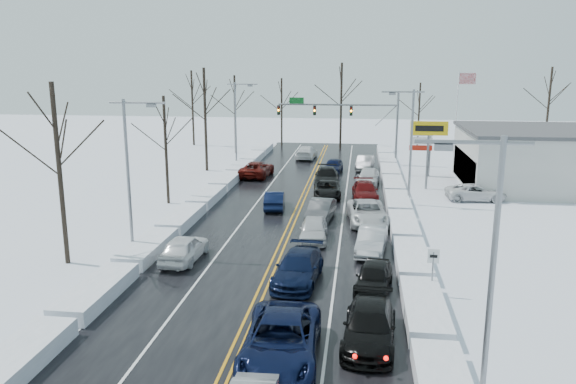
# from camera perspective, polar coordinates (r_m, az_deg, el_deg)

# --- Properties ---
(ground) EXTENTS (160.00, 160.00, 0.00)m
(ground) POSITION_cam_1_polar(r_m,az_deg,el_deg) (35.95, -0.29, -4.75)
(ground) COLOR silver
(ground) RESTS_ON ground
(road_surface) EXTENTS (14.00, 84.00, 0.01)m
(road_surface) POSITION_cam_1_polar(r_m,az_deg,el_deg) (37.84, 0.11, -3.82)
(road_surface) COLOR black
(road_surface) RESTS_ON ground
(snow_bank_left) EXTENTS (1.79, 72.00, 0.76)m
(snow_bank_left) POSITION_cam_1_polar(r_m,az_deg,el_deg) (39.49, -10.91, -3.35)
(snow_bank_left) COLOR silver
(snow_bank_left) RESTS_ON ground
(snow_bank_right) EXTENTS (1.79, 72.00, 0.76)m
(snow_bank_right) POSITION_cam_1_polar(r_m,az_deg,el_deg) (37.68, 11.68, -4.18)
(snow_bank_right) COLOR silver
(snow_bank_right) RESTS_ON ground
(traffic_signal_mast) EXTENTS (13.28, 0.39, 8.00)m
(traffic_signal_mast) POSITION_cam_1_polar(r_m,az_deg,el_deg) (62.17, 6.38, 7.85)
(traffic_signal_mast) COLOR slate
(traffic_signal_mast) RESTS_ON ground
(tires_plus_sign) EXTENTS (3.20, 0.34, 6.00)m
(tires_plus_sign) POSITION_cam_1_polar(r_m,az_deg,el_deg) (50.62, 14.12, 5.83)
(tires_plus_sign) COLOR slate
(tires_plus_sign) RESTS_ON ground
(used_vehicles_sign) EXTENTS (2.20, 0.22, 4.65)m
(used_vehicles_sign) POSITION_cam_1_polar(r_m,az_deg,el_deg) (56.76, 13.36, 4.90)
(used_vehicles_sign) COLOR slate
(used_vehicles_sign) RESTS_ON ground
(speed_limit_sign) EXTENTS (0.55, 0.09, 2.35)m
(speed_limit_sign) POSITION_cam_1_polar(r_m,az_deg,el_deg) (27.78, 14.53, -7.03)
(speed_limit_sign) COLOR slate
(speed_limit_sign) RESTS_ON ground
(flagpole) EXTENTS (1.87, 1.20, 10.00)m
(flagpole) POSITION_cam_1_polar(r_m,az_deg,el_deg) (64.99, 16.91, 7.99)
(flagpole) COLOR silver
(flagpole) RESTS_ON ground
(streetlight_se) EXTENTS (3.20, 0.25, 9.00)m
(streetlight_se) POSITION_cam_1_polar(r_m,az_deg,el_deg) (17.30, 19.47, -6.79)
(streetlight_se) COLOR slate
(streetlight_se) RESTS_ON ground
(streetlight_ne) EXTENTS (3.20, 0.25, 9.00)m
(streetlight_ne) POSITION_cam_1_polar(r_m,az_deg,el_deg) (44.45, 12.18, 5.40)
(streetlight_ne) COLOR slate
(streetlight_ne) RESTS_ON ground
(streetlight_sw) EXTENTS (3.20, 0.25, 9.00)m
(streetlight_sw) POSITION_cam_1_polar(r_m,az_deg,el_deg) (33.07, -15.68, 2.69)
(streetlight_sw) COLOR slate
(streetlight_sw) RESTS_ON ground
(streetlight_nw) EXTENTS (3.20, 0.25, 9.00)m
(streetlight_nw) POSITION_cam_1_polar(r_m,az_deg,el_deg) (59.62, -5.16, 7.50)
(streetlight_nw) COLOR slate
(streetlight_nw) RESTS_ON ground
(tree_left_b) EXTENTS (4.00, 4.00, 10.00)m
(tree_left_b) POSITION_cam_1_polar(r_m,az_deg,el_deg) (32.48, -22.46, 5.00)
(tree_left_b) COLOR #2D231C
(tree_left_b) RESTS_ON ground
(tree_left_c) EXTENTS (3.40, 3.40, 8.50)m
(tree_left_c) POSITION_cam_1_polar(r_m,az_deg,el_deg) (44.85, -12.39, 6.27)
(tree_left_c) COLOR #2D231C
(tree_left_c) RESTS_ON ground
(tree_left_d) EXTENTS (4.20, 4.20, 10.50)m
(tree_left_d) POSITION_cam_1_polar(r_m,az_deg,el_deg) (58.23, -8.46, 9.28)
(tree_left_d) COLOR #2D231C
(tree_left_d) RESTS_ON ground
(tree_left_e) EXTENTS (3.80, 3.80, 9.50)m
(tree_left_e) POSITION_cam_1_polar(r_m,az_deg,el_deg) (69.79, -5.43, 9.38)
(tree_left_e) COLOR #2D231C
(tree_left_e) RESTS_ON ground
(tree_far_a) EXTENTS (4.00, 4.00, 10.00)m
(tree_far_a) POSITION_cam_1_polar(r_m,az_deg,el_deg) (77.41, -9.72, 9.86)
(tree_far_a) COLOR #2D231C
(tree_far_a) RESTS_ON ground
(tree_far_b) EXTENTS (3.60, 3.60, 9.00)m
(tree_far_b) POSITION_cam_1_polar(r_m,az_deg,el_deg) (75.82, -0.65, 9.45)
(tree_far_b) COLOR #2D231C
(tree_far_b) RESTS_ON ground
(tree_far_c) EXTENTS (4.40, 4.40, 11.00)m
(tree_far_c) POSITION_cam_1_polar(r_m,az_deg,el_deg) (73.05, 5.45, 10.36)
(tree_far_c) COLOR #2D231C
(tree_far_c) RESTS_ON ground
(tree_far_d) EXTENTS (3.40, 3.40, 8.50)m
(tree_far_d) POSITION_cam_1_polar(r_m,az_deg,el_deg) (74.97, 13.21, 8.81)
(tree_far_d) COLOR #2D231C
(tree_far_d) RESTS_ON ground
(tree_far_e) EXTENTS (4.20, 4.20, 10.50)m
(tree_far_e) POSITION_cam_1_polar(r_m,az_deg,el_deg) (78.58, 25.06, 9.14)
(tree_far_e) COLOR #2D231C
(tree_far_e) RESTS_ON ground
(queued_car_2) EXTENTS (2.96, 6.14, 1.69)m
(queued_car_2) POSITION_cam_1_polar(r_m,az_deg,el_deg) (22.03, -0.73, -16.80)
(queued_car_2) COLOR black
(queued_car_2) RESTS_ON ground
(queued_car_3) EXTENTS (2.52, 5.32, 1.50)m
(queued_car_3) POSITION_cam_1_polar(r_m,az_deg,el_deg) (29.11, 1.03, -9.10)
(queued_car_3) COLOR black
(queued_car_3) RESTS_ON ground
(queued_car_4) EXTENTS (1.86, 4.28, 1.44)m
(queued_car_4) POSITION_cam_1_polar(r_m,az_deg,el_deg) (35.64, 2.61, -4.92)
(queued_car_4) COLOR silver
(queued_car_4) RESTS_ON ground
(queued_car_5) EXTENTS (2.06, 4.61, 1.47)m
(queued_car_5) POSITION_cam_1_polar(r_m,az_deg,el_deg) (40.09, 3.33, -2.89)
(queued_car_5) COLOR #393B3D
(queued_car_5) RESTS_ON ground
(queued_car_6) EXTENTS (2.57, 4.95, 1.33)m
(queued_car_6) POSITION_cam_1_polar(r_m,az_deg,el_deg) (47.10, 3.97, -0.49)
(queued_car_6) COLOR black
(queued_car_6) RESTS_ON ground
(queued_car_7) EXTENTS (2.46, 5.49, 1.56)m
(queued_car_7) POSITION_cam_1_polar(r_m,az_deg,el_deg) (51.70, 3.95, 0.72)
(queued_car_7) COLOR black
(queued_car_7) RESTS_ON ground
(queued_car_8) EXTENTS (2.09, 4.35, 1.43)m
(queued_car_8) POSITION_cam_1_polar(r_m,az_deg,el_deg) (57.57, 4.60, 1.98)
(queued_car_8) COLOR black
(queued_car_8) RESTS_ON ground
(queued_car_11) EXTENTS (2.36, 5.15, 1.46)m
(queued_car_11) POSITION_cam_1_polar(r_m,az_deg,el_deg) (23.51, 8.22, -14.90)
(queued_car_11) COLOR black
(queued_car_11) RESTS_ON ground
(queued_car_12) EXTENTS (2.18, 4.28, 1.40)m
(queued_car_12) POSITION_cam_1_polar(r_m,az_deg,el_deg) (28.38, 8.66, -9.86)
(queued_car_12) COLOR black
(queued_car_12) RESTS_ON ground
(queued_car_13) EXTENTS (2.05, 4.63, 1.48)m
(queued_car_13) POSITION_cam_1_polar(r_m,az_deg,el_deg) (33.75, 8.47, -6.09)
(queued_car_13) COLOR #9C9EA3
(queued_car_13) RESTS_ON ground
(queued_car_14) EXTENTS (3.13, 5.81, 1.55)m
(queued_car_14) POSITION_cam_1_polar(r_m,az_deg,el_deg) (39.66, 8.02, -3.17)
(queued_car_14) COLOR silver
(queued_car_14) RESTS_ON ground
(queued_car_15) EXTENTS (2.29, 5.01, 1.42)m
(queued_car_15) POSITION_cam_1_polar(r_m,az_deg,el_deg) (46.52, 7.79, -0.75)
(queued_car_15) COLOR #510A0B
(queued_car_15) RESTS_ON ground
(queued_car_16) EXTENTS (2.36, 4.87, 1.60)m
(queued_car_16) POSITION_cam_1_polar(r_m,az_deg,el_deg) (51.89, 8.13, 0.67)
(queued_car_16) COLOR silver
(queued_car_16) RESTS_ON ground
(queued_car_17) EXTENTS (2.07, 4.69, 1.50)m
(queued_car_17) POSITION_cam_1_polar(r_m,az_deg,el_deg) (59.45, 7.80, 2.25)
(queued_car_17) COLOR #45484B
(queued_car_17) RESTS_ON ground
(oncoming_car_0) EXTENTS (1.85, 4.29, 1.37)m
(oncoming_car_0) POSITION_cam_1_polar(r_m,az_deg,el_deg) (43.30, -1.36, -1.67)
(oncoming_car_0) COLOR black
(oncoming_car_0) RESTS_ON ground
(oncoming_car_1) EXTENTS (2.99, 5.70, 1.53)m
(oncoming_car_1) POSITION_cam_1_polar(r_m,az_deg,el_deg) (55.44, -3.17, 1.57)
(oncoming_car_1) COLOR #530F0B
(oncoming_car_1) RESTS_ON ground
(oncoming_car_2) EXTENTS (2.41, 5.32, 1.51)m
(oncoming_car_2) POSITION_cam_1_polar(r_m,az_deg,el_deg) (65.80, 1.88, 3.39)
(oncoming_car_2) COLOR white
(oncoming_car_2) RESTS_ON ground
(oncoming_car_3) EXTENTS (2.01, 4.51, 1.51)m
(oncoming_car_3) POSITION_cam_1_polar(r_m,az_deg,el_deg) (32.58, -10.45, -6.87)
(oncoming_car_3) COLOR white
(oncoming_car_3) RESTS_ON ground
(parked_car_0) EXTENTS (4.96, 2.56, 1.34)m
(parked_car_0) POSITION_cam_1_polar(r_m,az_deg,el_deg) (48.28, 18.48, -0.81)
(parked_car_0) COLOR white
(parked_car_0) RESTS_ON ground
(parked_car_1) EXTENTS (3.06, 6.10, 1.70)m
(parked_car_1) POSITION_cam_1_polar(r_m,az_deg,el_deg) (53.59, 20.68, 0.35)
(parked_car_1) COLOR #3E4143
(parked_car_1) RESTS_ON ground
(parked_car_2) EXTENTS (1.67, 4.01, 1.36)m
(parked_car_2) POSITION_cam_1_polar(r_m,az_deg,el_deg) (58.18, 17.53, 1.53)
(parked_car_2) COLOR black
(parked_car_2) RESTS_ON ground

